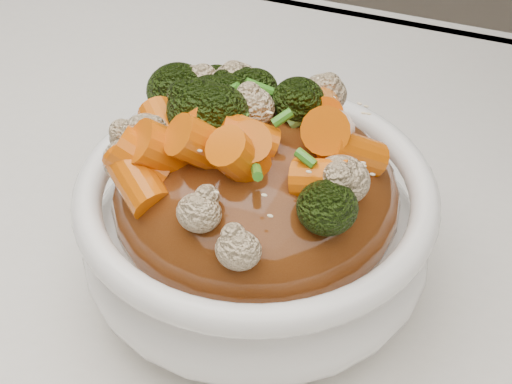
% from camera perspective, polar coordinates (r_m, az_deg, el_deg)
% --- Properties ---
extents(tablecloth, '(1.20, 0.80, 0.04)m').
position_cam_1_polar(tablecloth, '(0.47, -8.35, -11.29)').
color(tablecloth, white).
rests_on(tablecloth, dining_table).
extents(bowl, '(0.25, 0.25, 0.08)m').
position_cam_1_polar(bowl, '(0.44, 0.00, -2.87)').
color(bowl, white).
rests_on(bowl, tablecloth).
extents(sauce_base, '(0.20, 0.20, 0.09)m').
position_cam_1_polar(sauce_base, '(0.42, -0.00, -0.28)').
color(sauce_base, '#5E2D10').
rests_on(sauce_base, bowl).
extents(carrots, '(0.20, 0.20, 0.05)m').
position_cam_1_polar(carrots, '(0.39, -0.00, 5.96)').
color(carrots, '#E06107').
rests_on(carrots, sauce_base).
extents(broccoli, '(0.20, 0.20, 0.04)m').
position_cam_1_polar(broccoli, '(0.39, -0.00, 5.85)').
color(broccoli, black).
rests_on(broccoli, sauce_base).
extents(cauliflower, '(0.20, 0.20, 0.03)m').
position_cam_1_polar(cauliflower, '(0.39, -0.00, 5.64)').
color(cauliflower, beige).
rests_on(cauliflower, sauce_base).
extents(scallions, '(0.15, 0.15, 0.02)m').
position_cam_1_polar(scallions, '(0.39, 0.00, 6.07)').
color(scallions, '#38851E').
rests_on(scallions, sauce_base).
extents(sesame_seeds, '(0.18, 0.18, 0.01)m').
position_cam_1_polar(sesame_seeds, '(0.39, 0.00, 6.07)').
color(sesame_seeds, beige).
rests_on(sesame_seeds, sauce_base).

